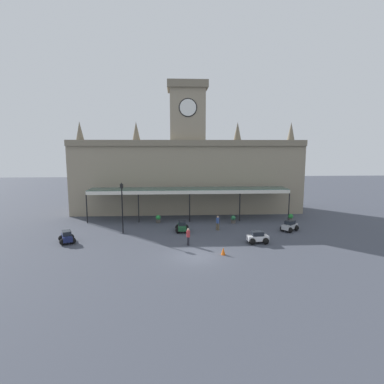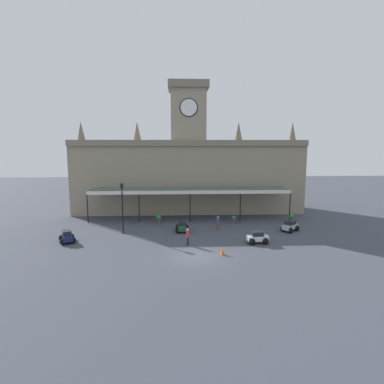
{
  "view_description": "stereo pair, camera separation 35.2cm",
  "coord_description": "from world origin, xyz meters",
  "px_view_note": "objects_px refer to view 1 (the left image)",
  "views": [
    {
      "loc": [
        -1.8,
        -26.15,
        9.55
      ],
      "look_at": [
        0.0,
        6.98,
        4.61
      ],
      "focal_mm": 29.5,
      "sensor_mm": 36.0,
      "label": 1
    },
    {
      "loc": [
        -1.45,
        -26.16,
        9.55
      ],
      "look_at": [
        0.0,
        6.98,
        4.61
      ],
      "focal_mm": 29.5,
      "sensor_mm": 36.0,
      "label": 2
    }
  ],
  "objects_px": {
    "victorian_lamppost": "(122,203)",
    "pedestrian_beside_cars": "(218,222)",
    "car_navy_sedan": "(67,238)",
    "car_white_sedan": "(258,238)",
    "car_silver_sedan": "(290,227)",
    "traffic_cone": "(223,251)",
    "planter_forecourt_centre": "(291,218)",
    "pedestrian_crossing_forecourt": "(188,236)",
    "planter_near_kerb": "(233,219)",
    "car_green_sedan": "(182,227)",
    "planter_by_canopy": "(158,219)"
  },
  "relations": [
    {
      "from": "car_navy_sedan",
      "to": "pedestrian_beside_cars",
      "type": "distance_m",
      "value": 15.95
    },
    {
      "from": "car_silver_sedan",
      "to": "victorian_lamppost",
      "type": "relative_size",
      "value": 0.4
    },
    {
      "from": "car_silver_sedan",
      "to": "pedestrian_beside_cars",
      "type": "xyz_separation_m",
      "value": [
        -8.03,
        0.74,
        0.41
      ]
    },
    {
      "from": "car_navy_sedan",
      "to": "traffic_cone",
      "type": "distance_m",
      "value": 15.51
    },
    {
      "from": "victorian_lamppost",
      "to": "pedestrian_beside_cars",
      "type": "bearing_deg",
      "value": 3.98
    },
    {
      "from": "planter_forecourt_centre",
      "to": "car_white_sedan",
      "type": "bearing_deg",
      "value": -127.08
    },
    {
      "from": "car_silver_sedan",
      "to": "pedestrian_beside_cars",
      "type": "height_order",
      "value": "pedestrian_beside_cars"
    },
    {
      "from": "car_white_sedan",
      "to": "traffic_cone",
      "type": "distance_m",
      "value": 4.99
    },
    {
      "from": "pedestrian_beside_cars",
      "to": "planter_near_kerb",
      "type": "distance_m",
      "value": 3.96
    },
    {
      "from": "planter_forecourt_centre",
      "to": "planter_near_kerb",
      "type": "bearing_deg",
      "value": -176.03
    },
    {
      "from": "victorian_lamppost",
      "to": "planter_forecourt_centre",
      "type": "distance_m",
      "value": 20.95
    },
    {
      "from": "car_green_sedan",
      "to": "car_white_sedan",
      "type": "distance_m",
      "value": 8.65
    },
    {
      "from": "pedestrian_crossing_forecourt",
      "to": "planter_forecourt_centre",
      "type": "xyz_separation_m",
      "value": [
        13.33,
        8.89,
        -0.42
      ]
    },
    {
      "from": "car_silver_sedan",
      "to": "car_white_sedan",
      "type": "relative_size",
      "value": 1.06
    },
    {
      "from": "traffic_cone",
      "to": "planter_near_kerb",
      "type": "xyz_separation_m",
      "value": [
        2.97,
        11.22,
        0.15
      ]
    },
    {
      "from": "car_green_sedan",
      "to": "planter_near_kerb",
      "type": "distance_m",
      "value": 7.29
    },
    {
      "from": "car_white_sedan",
      "to": "planter_near_kerb",
      "type": "bearing_deg",
      "value": 96.39
    },
    {
      "from": "pedestrian_crossing_forecourt",
      "to": "planter_forecourt_centre",
      "type": "height_order",
      "value": "pedestrian_crossing_forecourt"
    },
    {
      "from": "car_navy_sedan",
      "to": "planter_forecourt_centre",
      "type": "height_order",
      "value": "car_navy_sedan"
    },
    {
      "from": "car_navy_sedan",
      "to": "victorian_lamppost",
      "type": "distance_m",
      "value": 6.53
    },
    {
      "from": "victorian_lamppost",
      "to": "planter_near_kerb",
      "type": "relative_size",
      "value": 5.81
    },
    {
      "from": "car_navy_sedan",
      "to": "pedestrian_beside_cars",
      "type": "xyz_separation_m",
      "value": [
        15.5,
        3.77,
        0.41
      ]
    },
    {
      "from": "pedestrian_beside_cars",
      "to": "traffic_cone",
      "type": "relative_size",
      "value": 2.48
    },
    {
      "from": "traffic_cone",
      "to": "planter_forecourt_centre",
      "type": "height_order",
      "value": "planter_forecourt_centre"
    },
    {
      "from": "car_navy_sedan",
      "to": "victorian_lamppost",
      "type": "xyz_separation_m",
      "value": [
        5.0,
        3.04,
        2.92
      ]
    },
    {
      "from": "car_navy_sedan",
      "to": "pedestrian_crossing_forecourt",
      "type": "bearing_deg",
      "value": -7.01
    },
    {
      "from": "car_green_sedan",
      "to": "planter_near_kerb",
      "type": "relative_size",
      "value": 2.14
    },
    {
      "from": "car_green_sedan",
      "to": "pedestrian_crossing_forecourt",
      "type": "distance_m",
      "value": 4.95
    },
    {
      "from": "car_navy_sedan",
      "to": "car_white_sedan",
      "type": "distance_m",
      "value": 18.81
    },
    {
      "from": "pedestrian_beside_cars",
      "to": "pedestrian_crossing_forecourt",
      "type": "distance_m",
      "value": 6.33
    },
    {
      "from": "car_navy_sedan",
      "to": "car_white_sedan",
      "type": "xyz_separation_m",
      "value": [
        18.78,
        -1.18,
        0.0
      ]
    },
    {
      "from": "car_green_sedan",
      "to": "pedestrian_beside_cars",
      "type": "bearing_deg",
      "value": 4.62
    },
    {
      "from": "pedestrian_beside_cars",
      "to": "planter_by_canopy",
      "type": "distance_m",
      "value": 7.93
    },
    {
      "from": "traffic_cone",
      "to": "planter_near_kerb",
      "type": "relative_size",
      "value": 0.7
    },
    {
      "from": "car_white_sedan",
      "to": "pedestrian_crossing_forecourt",
      "type": "relative_size",
      "value": 1.26
    },
    {
      "from": "pedestrian_crossing_forecourt",
      "to": "victorian_lamppost",
      "type": "distance_m",
      "value": 8.65
    },
    {
      "from": "car_white_sedan",
      "to": "car_silver_sedan",
      "type": "bearing_deg",
      "value": 41.49
    },
    {
      "from": "car_white_sedan",
      "to": "car_green_sedan",
      "type": "bearing_deg",
      "value": 147.74
    },
    {
      "from": "car_white_sedan",
      "to": "planter_forecourt_centre",
      "type": "relative_size",
      "value": 2.2
    },
    {
      "from": "planter_by_canopy",
      "to": "planter_forecourt_centre",
      "type": "height_order",
      "value": "same"
    },
    {
      "from": "victorian_lamppost",
      "to": "planter_forecourt_centre",
      "type": "bearing_deg",
      "value": 12.2
    },
    {
      "from": "car_silver_sedan",
      "to": "pedestrian_crossing_forecourt",
      "type": "relative_size",
      "value": 1.34
    },
    {
      "from": "car_navy_sedan",
      "to": "pedestrian_crossing_forecourt",
      "type": "distance_m",
      "value": 12.04
    },
    {
      "from": "car_silver_sedan",
      "to": "traffic_cone",
      "type": "xyz_separation_m",
      "value": [
        -8.63,
        -7.34,
        -0.17
      ]
    },
    {
      "from": "victorian_lamppost",
      "to": "planter_near_kerb",
      "type": "xyz_separation_m",
      "value": [
        12.87,
        3.87,
        -2.93
      ]
    },
    {
      "from": "car_silver_sedan",
      "to": "planter_forecourt_centre",
      "type": "xyz_separation_m",
      "value": [
        1.75,
        4.4,
        -0.01
      ]
    },
    {
      "from": "car_green_sedan",
      "to": "victorian_lamppost",
      "type": "bearing_deg",
      "value": -176.42
    },
    {
      "from": "pedestrian_crossing_forecourt",
      "to": "planter_by_canopy",
      "type": "distance_m",
      "value": 9.71
    },
    {
      "from": "car_navy_sedan",
      "to": "planter_near_kerb",
      "type": "height_order",
      "value": "car_navy_sedan"
    },
    {
      "from": "car_green_sedan",
      "to": "planter_near_kerb",
      "type": "bearing_deg",
      "value": 28.38
    }
  ]
}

